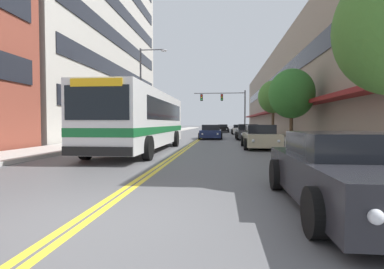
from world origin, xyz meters
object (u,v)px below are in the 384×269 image
car_champagne_parked_left_near (151,133)px  car_navy_moving_second (211,132)px  street_lamp_left_far (144,85)px  city_bus (143,119)px  street_tree_right_far (273,97)px  car_silver_parked_left_mid (165,131)px  car_charcoal_parked_right_foreground (348,173)px  car_beige_parked_right_end (260,137)px  traffic_signal_mast (227,103)px  car_black_moving_lead (223,128)px  fire_hydrant (296,140)px  street_tree_right_mid (292,94)px  car_white_parked_right_mid (239,130)px  car_dark_grey_parked_right_far (248,132)px

car_champagne_parked_left_near → car_navy_moving_second: 5.71m
car_navy_moving_second → street_lamp_left_far: bearing=-163.0°
city_bus → street_tree_right_far: bearing=57.7°
car_champagne_parked_left_near → car_silver_parked_left_mid: car_champagne_parked_left_near is taller
car_charcoal_parked_right_foreground → car_silver_parked_left_mid: bearing=107.1°
car_champagne_parked_left_near → car_beige_parked_right_end: 12.50m
car_navy_moving_second → traffic_signal_mast: bearing=83.1°
car_beige_parked_right_end → street_tree_right_far: street_tree_right_far is taller
car_black_moving_lead → car_beige_parked_right_end: bearing=-85.8°
car_navy_moving_second → fire_hydrant: bearing=-68.7°
car_silver_parked_left_mid → street_tree_right_mid: 17.36m
car_champagne_parked_left_near → fire_hydrant: 15.12m
car_white_parked_right_mid → car_beige_parked_right_end: 22.21m
car_charcoal_parked_right_foreground → car_dark_grey_parked_right_far: (0.09, 22.21, 0.01)m
car_charcoal_parked_right_foreground → street_tree_right_far: bearing=83.7°
car_charcoal_parked_right_foreground → car_black_moving_lead: bearing=92.9°
car_charcoal_parked_right_foreground → car_beige_parked_right_end: size_ratio=1.03×
city_bus → car_silver_parked_left_mid: bearing=97.1°
car_navy_moving_second → street_tree_right_far: bearing=17.0°
city_bus → car_black_moving_lead: bearing=82.6°
car_dark_grey_parked_right_far → traffic_signal_mast: size_ratio=0.61×
car_silver_parked_left_mid → car_charcoal_parked_right_foreground: car_charcoal_parked_right_foreground is taller
car_black_moving_lead → car_navy_moving_second: (-1.11, -20.15, 0.02)m
car_black_moving_lead → car_champagne_parked_left_near: bearing=-106.8°
city_bus → car_beige_parked_right_end: bearing=20.0°
car_silver_parked_left_mid → car_beige_parked_right_end: size_ratio=1.01×
car_charcoal_parked_right_foreground → street_tree_right_mid: bearing=81.0°
street_tree_right_mid → street_lamp_left_far: bearing=153.5°
city_bus → car_dark_grey_parked_right_far: city_bus is taller
city_bus → car_white_parked_right_mid: bearing=75.2°
car_charcoal_parked_right_foreground → car_black_moving_lead: size_ratio=0.98×
fire_hydrant → car_charcoal_parked_right_foreground: bearing=-98.6°
city_bus → car_dark_grey_parked_right_far: size_ratio=2.68×
car_black_moving_lead → street_lamp_left_far: street_lamp_left_far is taller
car_black_moving_lead → street_tree_right_far: size_ratio=0.87×
city_bus → car_charcoal_parked_right_foreground: 12.22m
car_black_moving_lead → street_tree_right_mid: street_tree_right_mid is taller
car_charcoal_parked_right_foreground → car_white_parked_right_mid: (0.01, 34.88, -0.02)m
traffic_signal_mast → car_white_parked_right_mid: bearing=-43.9°
car_charcoal_parked_right_foreground → car_navy_moving_second: 23.35m
traffic_signal_mast → street_tree_right_mid: bearing=-78.9°
car_silver_parked_left_mid → street_tree_right_far: (11.52, -3.41, 3.53)m
car_silver_parked_left_mid → car_navy_moving_second: (5.44, -5.26, 0.07)m
street_tree_right_mid → fire_hydrant: bearing=-99.7°
car_silver_parked_left_mid → fire_hydrant: 20.64m
car_dark_grey_parked_right_far → car_beige_parked_right_end: 9.54m
car_champagne_parked_left_near → car_black_moving_lead: bearing=73.2°
car_navy_moving_second → street_lamp_left_far: (-5.99, -1.84, 4.30)m
car_beige_parked_right_end → car_charcoal_parked_right_foreground: bearing=-90.2°
city_bus → fire_hydrant: city_bus is taller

